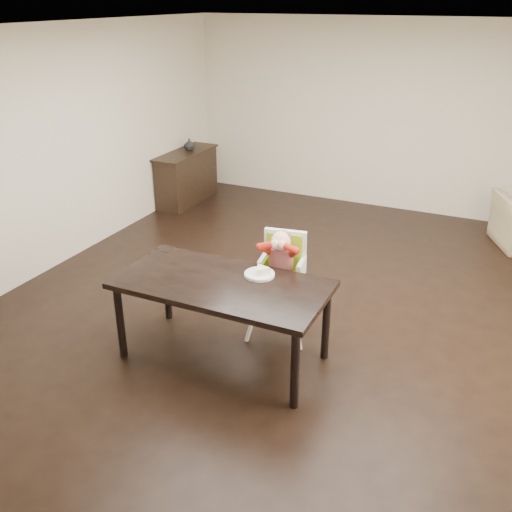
# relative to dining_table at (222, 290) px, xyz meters

# --- Properties ---
(ground) EXTENTS (7.00, 7.00, 0.00)m
(ground) POSITION_rel_dining_table_xyz_m (0.29, 1.07, -0.67)
(ground) COLOR black
(ground) RESTS_ON ground
(room_walls) EXTENTS (6.02, 7.02, 2.71)m
(room_walls) POSITION_rel_dining_table_xyz_m (0.29, 1.07, 1.18)
(room_walls) COLOR beige
(room_walls) RESTS_ON ground
(dining_table) EXTENTS (1.80, 0.90, 0.75)m
(dining_table) POSITION_rel_dining_table_xyz_m (0.00, 0.00, 0.00)
(dining_table) COLOR black
(dining_table) RESTS_ON ground
(high_chair) EXTENTS (0.50, 0.50, 1.04)m
(high_chair) POSITION_rel_dining_table_xyz_m (0.28, 0.63, 0.06)
(high_chair) COLOR white
(high_chair) RESTS_ON ground
(plate) EXTENTS (0.35, 0.35, 0.08)m
(plate) POSITION_rel_dining_table_xyz_m (0.24, 0.25, 0.11)
(plate) COLOR white
(plate) RESTS_ON dining_table
(sideboard) EXTENTS (0.44, 1.26, 0.79)m
(sideboard) POSITION_rel_dining_table_xyz_m (-2.49, 3.49, -0.27)
(sideboard) COLOR black
(sideboard) RESTS_ON ground
(vase) EXTENTS (0.18, 0.18, 0.17)m
(vase) POSITION_rel_dining_table_xyz_m (-2.49, 3.61, 0.20)
(vase) COLOR #99999E
(vase) RESTS_ON sideboard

